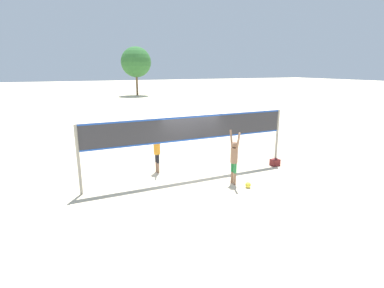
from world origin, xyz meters
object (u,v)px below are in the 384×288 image
(volleyball, at_px, (248,185))
(tree_left_cluster, at_px, (136,62))
(gear_bag, at_px, (275,162))
(volleyball_net, at_px, (192,133))
(player_blocker, at_px, (157,149))
(player_spiker, at_px, (234,157))

(volleyball, bearing_deg, tree_left_cluster, 81.30)
(volleyball, bearing_deg, gear_bag, 32.31)
(volleyball_net, relative_size, volleyball, 40.54)
(volleyball_net, xyz_separation_m, tree_left_cluster, (7.54, 37.97, 3.41))
(tree_left_cluster, bearing_deg, gear_bag, -95.13)
(volleyball, relative_size, tree_left_cluster, 0.03)
(player_blocker, distance_m, volleyball, 4.12)
(player_spiker, height_order, gear_bag, player_spiker)
(player_blocker, xyz_separation_m, gear_bag, (5.25, -1.38, -0.91))
(volleyball_net, xyz_separation_m, gear_bag, (4.10, -0.29, -1.72))
(gear_bag, bearing_deg, player_spiker, -159.49)
(player_blocker, relative_size, tree_left_cluster, 0.26)
(player_blocker, distance_m, tree_left_cluster, 38.13)
(gear_bag, bearing_deg, volleyball_net, 175.95)
(player_blocker, height_order, volleyball, player_blocker)
(volleyball_net, bearing_deg, player_blocker, 136.67)
(player_blocker, xyz_separation_m, tree_left_cluster, (8.69, 36.89, 4.23))
(tree_left_cluster, bearing_deg, volleyball, -98.70)
(tree_left_cluster, bearing_deg, volleyball_net, -101.23)
(player_blocker, relative_size, gear_bag, 5.12)
(gear_bag, distance_m, tree_left_cluster, 38.76)
(volleyball_net, xyz_separation_m, player_blocker, (-1.15, 1.09, -0.81))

